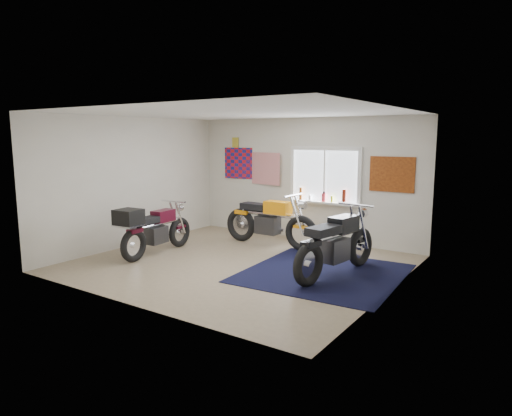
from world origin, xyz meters
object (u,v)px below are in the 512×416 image
Objects in this scene: yellow_triumph at (269,222)px; black_chrome_bike at (336,246)px; maroon_tourer at (152,229)px; navy_rug at (323,273)px.

black_chrome_bike is at bearing -28.64° from yellow_triumph.
yellow_triumph is at bearing 68.99° from black_chrome_bike.
yellow_triumph is at bearing -41.33° from maroon_tourer.
navy_rug is at bearing 104.94° from black_chrome_bike.
navy_rug is at bearing -31.80° from yellow_triumph.
maroon_tourer is at bearing 111.72° from black_chrome_bike.
yellow_triumph is (-1.84, 1.19, 0.50)m from navy_rug.
yellow_triumph reaches higher than maroon_tourer.
maroon_tourer is (-3.48, -0.80, 0.02)m from black_chrome_bike.
black_chrome_bike is at bearing -82.24° from maroon_tourer.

